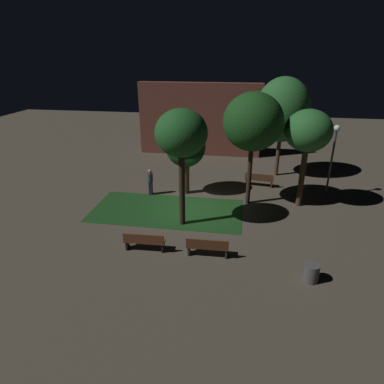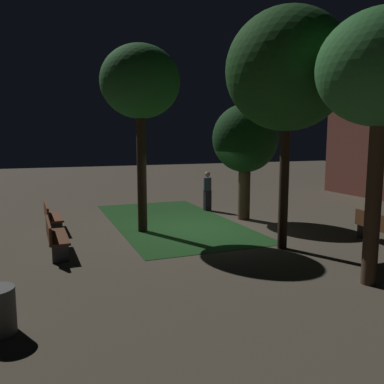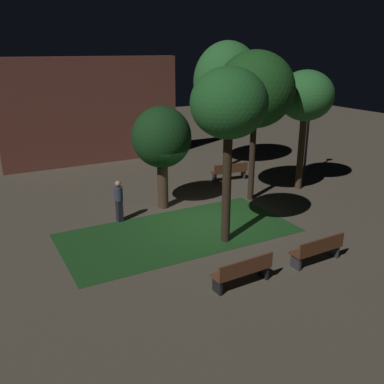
{
  "view_description": "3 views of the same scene",
  "coord_description": "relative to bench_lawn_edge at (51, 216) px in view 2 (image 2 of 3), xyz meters",
  "views": [
    {
      "loc": [
        2.63,
        -16.44,
        8.1
      ],
      "look_at": [
        0.12,
        -0.75,
        1.33
      ],
      "focal_mm": 30.96,
      "sensor_mm": 36.0,
      "label": 1
    },
    {
      "loc": [
        11.82,
        -4.78,
        2.98
      ],
      "look_at": [
        -1.07,
        0.25,
        1.06
      ],
      "focal_mm": 36.75,
      "sensor_mm": 36.0,
      "label": 2
    },
    {
      "loc": [
        -7.57,
        -12.94,
        6.31
      ],
      "look_at": [
        -0.88,
        -0.63,
        1.53
      ],
      "focal_mm": 39.81,
      "sensor_mm": 36.0,
      "label": 3
    }
  ],
  "objects": [
    {
      "name": "tree_back_right",
      "position": [
        7.3,
        5.91,
        3.75
      ],
      "size": [
        2.47,
        2.47,
        5.4
      ],
      "color": "#423021",
      "rests_on": "ground"
    },
    {
      "name": "ground_plane",
      "position": [
        1.38,
        4.5,
        -0.48
      ],
      "size": [
        60.0,
        60.0,
        0.0
      ],
      "primitive_type": "plane",
      "color": "#4C4438"
    },
    {
      "name": "tree_back_left",
      "position": [
        1.17,
        2.72,
        4.12
      ],
      "size": [
        2.44,
        2.44,
        5.79
      ],
      "color": "#2D2116",
      "rests_on": "ground"
    },
    {
      "name": "grass_lawn",
      "position": [
        0.06,
        4.05,
        -0.48
      ],
      "size": [
        8.25,
        4.08,
        0.01
      ],
      "primitive_type": "cube",
      "color": "#194219",
      "rests_on": "ground"
    },
    {
      "name": "pedestrian",
      "position": [
        -1.43,
        6.11,
        0.37
      ],
      "size": [
        0.32,
        0.32,
        1.61
      ],
      "color": "black",
      "rests_on": "ground"
    },
    {
      "name": "bench_by_lamp",
      "position": [
        5.15,
        8.5,
        0.0
      ],
      "size": [
        1.85,
        0.71,
        0.88
      ],
      "color": "#512D19",
      "rests_on": "ground"
    },
    {
      "name": "bench_lawn_edge",
      "position": [
        0.0,
        0.0,
        0.0
      ],
      "size": [
        1.82,
        0.55,
        0.88
      ],
      "color": "brown",
      "rests_on": "ground"
    },
    {
      "name": "tree_lawn_side",
      "position": [
        0.65,
        6.66,
        2.42
      ],
      "size": [
        2.36,
        2.36,
        4.17
      ],
      "color": "#423021",
      "rests_on": "ground"
    },
    {
      "name": "tree_tall_center",
      "position": [
        4.44,
        5.76,
        4.19
      ],
      "size": [
        3.18,
        3.18,
        6.24
      ],
      "color": "#2D2116",
      "rests_on": "ground"
    },
    {
      "name": "bench_corner",
      "position": [
        2.77,
        -0.0,
        0.0
      ],
      "size": [
        1.81,
        0.52,
        0.88
      ],
      "color": "#512D19",
      "rests_on": "ground"
    }
  ]
}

